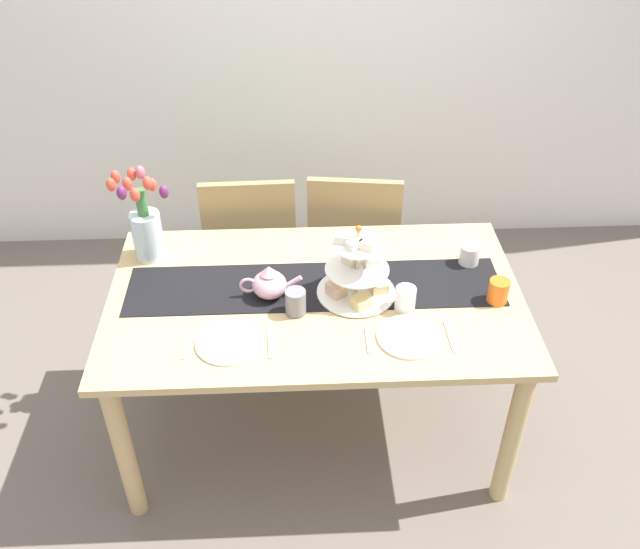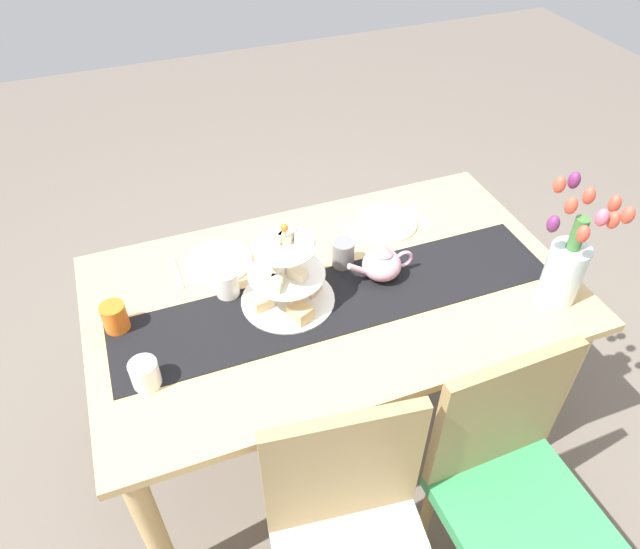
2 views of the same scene
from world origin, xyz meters
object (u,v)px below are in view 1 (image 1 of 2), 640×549
(chair_left, at_px, (252,245))
(tiered_cake_stand, at_px, (357,274))
(fork_left, at_px, (187,344))
(knife_right, at_px, (450,336))
(chair_right, at_px, (354,242))
(dinner_plate_right, at_px, (409,337))
(dining_table, at_px, (316,316))
(mug_orange, at_px, (498,291))
(knife_left, at_px, (270,342))
(teapot, at_px, (269,284))
(cream_jug, at_px, (469,255))
(mug_grey, at_px, (296,302))
(dinner_plate_left, at_px, (228,343))
(mug_white_text, at_px, (405,299))
(fork_right, at_px, (368,339))
(tulip_vase, at_px, (145,225))

(chair_left, relative_size, tiered_cake_stand, 2.99)
(fork_left, bearing_deg, knife_right, 0.00)
(chair_right, xyz_separation_m, dinner_plate_right, (0.11, -0.95, 0.25))
(dining_table, distance_m, knife_right, 0.54)
(dining_table, relative_size, mug_orange, 16.59)
(chair_left, xyz_separation_m, knife_left, (0.11, -0.95, 0.25))
(teapot, distance_m, cream_jug, 0.82)
(teapot, bearing_deg, cream_jug, 12.28)
(dinner_plate_right, height_order, mug_grey, mug_grey)
(dinner_plate_right, relative_size, mug_orange, 2.42)
(dining_table, distance_m, mug_grey, 0.20)
(dining_table, height_order, knife_right, knife_right)
(mug_grey, xyz_separation_m, mug_orange, (0.75, 0.03, -0.00))
(dinner_plate_right, bearing_deg, cream_jug, 54.82)
(dining_table, distance_m, mug_orange, 0.70)
(knife_left, distance_m, mug_grey, 0.19)
(dinner_plate_left, relative_size, knife_right, 1.35)
(tiered_cake_stand, xyz_separation_m, knife_right, (0.31, -0.26, -0.09))
(fork_left, xyz_separation_m, knife_left, (0.29, 0.00, 0.00))
(tiered_cake_stand, height_order, mug_grey, tiered_cake_stand)
(dinner_plate_left, height_order, dinner_plate_right, same)
(fork_left, distance_m, mug_white_text, 0.80)
(chair_left, relative_size, chair_right, 1.00)
(knife_right, bearing_deg, mug_orange, 41.37)
(cream_jug, height_order, mug_white_text, mug_white_text)
(teapot, xyz_separation_m, dinner_plate_left, (-0.14, -0.26, -0.05))
(fork_right, distance_m, mug_white_text, 0.22)
(fork_right, bearing_deg, tiered_cake_stand, 94.50)
(tulip_vase, relative_size, dinner_plate_left, 1.71)
(chair_right, distance_m, knife_left, 1.05)
(tiered_cake_stand, relative_size, tulip_vase, 0.77)
(cream_jug, height_order, dinner_plate_right, cream_jug)
(tulip_vase, xyz_separation_m, mug_orange, (1.34, -0.35, -0.11))
(cream_jug, bearing_deg, teapot, -167.72)
(mug_grey, relative_size, mug_white_text, 1.00)
(tulip_vase, relative_size, knife_right, 2.31)
(knife_right, bearing_deg, chair_left, 128.12)
(fork_left, relative_size, mug_grey, 1.58)
(fork_left, bearing_deg, mug_grey, 22.26)
(mug_grey, distance_m, mug_white_text, 0.40)
(teapot, bearing_deg, mug_orange, -4.71)
(chair_left, bearing_deg, mug_white_text, -52.48)
(tiered_cake_stand, bearing_deg, teapot, -179.48)
(dinner_plate_left, height_order, mug_orange, mug_orange)
(dining_table, distance_m, fork_left, 0.54)
(cream_jug, bearing_deg, chair_right, 128.45)
(teapot, height_order, fork_left, teapot)
(cream_jug, relative_size, knife_right, 0.50)
(dining_table, relative_size, tulip_vase, 4.01)
(dining_table, bearing_deg, cream_jug, 15.54)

